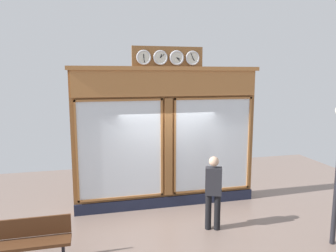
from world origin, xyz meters
The scene contains 3 objects.
shop_facade centered at (0.00, -0.12, 1.87)m, with size 4.90×0.42×4.16m.
pedestrian centered at (-0.68, 1.48, 0.93)m, with size 0.42×0.33×1.69m.
street_bench centered at (3.05, 2.02, 0.52)m, with size 1.40×0.40×0.87m.
Camera 1 is at (1.94, 7.93, 3.44)m, focal length 34.58 mm.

